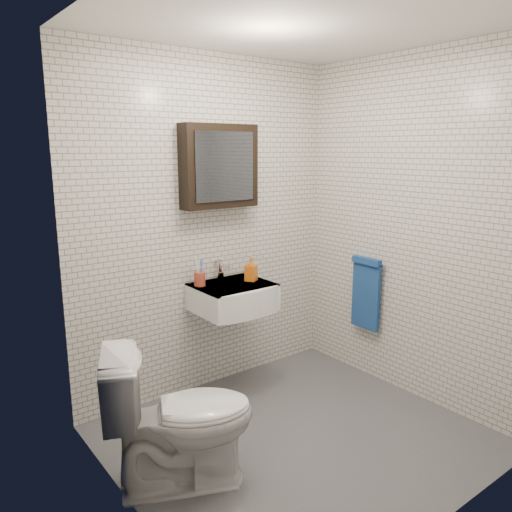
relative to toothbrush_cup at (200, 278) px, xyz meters
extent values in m
cube|color=#4F5157|center=(0.16, -0.88, -0.90)|extent=(2.20, 2.00, 0.01)
cube|color=silver|center=(0.16, 0.12, 0.34)|extent=(2.20, 0.02, 2.50)
cube|color=silver|center=(0.16, -1.88, 0.34)|extent=(2.20, 0.02, 2.50)
cube|color=silver|center=(-0.94, -0.88, 0.34)|extent=(0.02, 2.00, 2.50)
cube|color=silver|center=(1.26, -0.88, 0.34)|extent=(0.02, 2.00, 2.50)
cube|color=white|center=(0.16, -0.88, 1.59)|extent=(2.20, 2.00, 0.02)
cube|color=white|center=(0.21, -0.11, -0.16)|extent=(0.55, 0.45, 0.20)
cylinder|color=silver|center=(0.21, -0.09, -0.07)|extent=(0.31, 0.31, 0.02)
cylinder|color=silver|center=(0.21, -0.09, -0.06)|extent=(0.04, 0.04, 0.01)
cube|color=white|center=(0.21, -0.11, -0.06)|extent=(0.55, 0.45, 0.01)
cylinder|color=silver|center=(0.21, 0.06, -0.03)|extent=(0.06, 0.06, 0.06)
cylinder|color=silver|center=(0.21, 0.06, 0.03)|extent=(0.03, 0.03, 0.08)
cylinder|color=silver|center=(0.21, 0.00, 0.06)|extent=(0.02, 0.12, 0.02)
cube|color=silver|center=(0.21, 0.09, 0.09)|extent=(0.02, 0.09, 0.01)
cube|color=black|center=(0.21, 0.05, 0.79)|extent=(0.60, 0.14, 0.60)
cube|color=#3F444C|center=(0.21, -0.03, 0.79)|extent=(0.49, 0.01, 0.49)
cylinder|color=silver|center=(1.22, -0.53, 0.04)|extent=(0.02, 0.30, 0.02)
cylinder|color=silver|center=(1.24, -0.40, 0.04)|extent=(0.04, 0.02, 0.02)
cylinder|color=silver|center=(1.24, -0.66, 0.04)|extent=(0.04, 0.02, 0.02)
cube|color=navy|center=(1.21, -0.53, -0.23)|extent=(0.03, 0.26, 0.54)
cube|color=navy|center=(1.20, -0.53, 0.06)|extent=(0.05, 0.26, 0.05)
cylinder|color=#A03E28|center=(0.00, 0.00, -0.01)|extent=(0.08, 0.08, 0.10)
cylinder|color=white|center=(-0.02, -0.01, 0.06)|extent=(0.02, 0.03, 0.19)
cylinder|color=#4265D3|center=(0.01, -0.01, 0.05)|extent=(0.02, 0.02, 0.17)
cylinder|color=white|center=(-0.01, 0.01, 0.07)|extent=(0.02, 0.04, 0.20)
cylinder|color=#4265D3|center=(0.02, 0.01, 0.06)|extent=(0.02, 0.04, 0.18)
imported|color=orange|center=(0.38, -0.11, 0.03)|extent=(0.11, 0.11, 0.18)
imported|color=white|center=(-0.64, -0.83, -0.50)|extent=(0.91, 0.73, 0.81)
camera|label=1|loc=(-1.80, -3.03, 0.92)|focal=35.00mm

